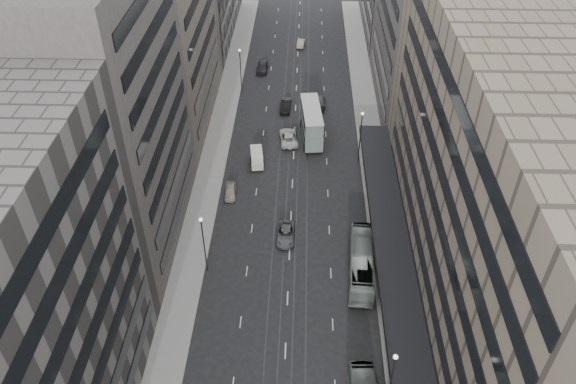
# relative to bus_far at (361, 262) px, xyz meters

# --- Properties ---
(ground) EXTENTS (220.00, 220.00, 0.00)m
(ground) POSITION_rel_bus_far_xyz_m (-8.50, -12.29, -1.62)
(ground) COLOR black
(ground) RESTS_ON ground
(sidewalk_right) EXTENTS (4.00, 125.00, 0.15)m
(sidewalk_right) POSITION_rel_bus_far_xyz_m (3.50, 25.21, -1.55)
(sidewalk_right) COLOR gray
(sidewalk_right) RESTS_ON ground
(sidewalk_left) EXTENTS (4.00, 125.00, 0.15)m
(sidewalk_left) POSITION_rel_bus_far_xyz_m (-20.50, 25.21, -1.55)
(sidewalk_left) COLOR gray
(sidewalk_left) RESTS_ON ground
(department_store) EXTENTS (19.20, 60.00, 30.00)m
(department_store) POSITION_rel_bus_far_xyz_m (12.95, -4.29, 13.33)
(department_store) COLOR #776657
(department_store) RESTS_ON ground
(building_right_mid) EXTENTS (15.00, 28.00, 24.00)m
(building_right_mid) POSITION_rel_bus_far_xyz_m (13.00, 39.71, 10.38)
(building_right_mid) COLOR #443F3B
(building_right_mid) RESTS_ON ground
(building_left_b) EXTENTS (15.00, 26.00, 34.00)m
(building_left_b) POSITION_rel_bus_far_xyz_m (-30.00, 6.71, 15.38)
(building_left_b) COLOR #443F3B
(building_left_b) RESTS_ON ground
(building_left_c) EXTENTS (15.00, 28.00, 25.00)m
(building_left_c) POSITION_rel_bus_far_xyz_m (-30.00, 33.71, 10.88)
(building_left_c) COLOR #746A5A
(building_left_c) RESTS_ON ground
(lamp_right_near) EXTENTS (0.44, 0.44, 8.32)m
(lamp_right_near) POSITION_rel_bus_far_xyz_m (1.20, -17.29, 3.58)
(lamp_right_near) COLOR #262628
(lamp_right_near) RESTS_ON ground
(lamp_right_far) EXTENTS (0.44, 0.44, 8.32)m
(lamp_right_far) POSITION_rel_bus_far_xyz_m (1.20, 22.71, 3.58)
(lamp_right_far) COLOR #262628
(lamp_right_far) RESTS_ON ground
(lamp_left_near) EXTENTS (0.44, 0.44, 8.32)m
(lamp_left_near) POSITION_rel_bus_far_xyz_m (-18.20, -0.29, 3.58)
(lamp_left_near) COLOR #262628
(lamp_left_near) RESTS_ON ground
(lamp_left_far) EXTENTS (0.44, 0.44, 8.32)m
(lamp_left_far) POSITION_rel_bus_far_xyz_m (-18.20, 42.71, 3.58)
(lamp_left_far) COLOR #262628
(lamp_left_far) RESTS_ON ground
(bus_far) EXTENTS (3.52, 11.80, 3.24)m
(bus_far) POSITION_rel_bus_far_xyz_m (0.00, 0.00, 0.00)
(bus_far) COLOR gray
(bus_far) RESTS_ON ground
(double_decker) EXTENTS (3.76, 9.95, 5.32)m
(double_decker) POSITION_rel_bus_far_xyz_m (-5.87, 28.56, 1.25)
(double_decker) COLOR slate
(double_decker) RESTS_ON ground
(panel_van) EXTENTS (2.30, 4.02, 2.41)m
(panel_van) POSITION_rel_bus_far_xyz_m (-13.87, 21.07, -0.29)
(panel_van) COLOR beige
(panel_van) RESTS_ON ground
(sedan_2) EXTENTS (2.34, 4.92, 1.36)m
(sedan_2) POSITION_rel_bus_far_xyz_m (-9.05, 5.54, -0.94)
(sedan_2) COLOR #545456
(sedan_2) RESTS_ON ground
(sedan_4) EXTENTS (1.86, 4.04, 1.34)m
(sedan_4) POSITION_rel_bus_far_xyz_m (-17.00, 13.95, -0.95)
(sedan_4) COLOR #A69A8A
(sedan_4) RESTS_ON ground
(sedan_5) EXTENTS (1.97, 4.83, 1.56)m
(sedan_5) POSITION_rel_bus_far_xyz_m (-10.15, 37.15, -0.84)
(sedan_5) COLOR black
(sedan_5) RESTS_ON ground
(sedan_6) EXTENTS (3.23, 5.88, 1.56)m
(sedan_6) POSITION_rel_bus_far_xyz_m (-9.38, 27.49, -0.84)
(sedan_6) COLOR silver
(sedan_6) RESTS_ON ground
(sedan_7) EXTENTS (2.43, 5.21, 1.47)m
(sedan_7) POSITION_rel_bus_far_xyz_m (-4.44, 38.81, -0.88)
(sedan_7) COLOR #4E4E50
(sedan_7) RESTS_ON ground
(sedan_8) EXTENTS (2.15, 5.05, 1.70)m
(sedan_8) POSITION_rel_bus_far_xyz_m (-15.09, 51.23, -0.77)
(sedan_8) COLOR black
(sedan_8) RESTS_ON ground
(sedan_9) EXTENTS (1.77, 4.12, 1.32)m
(sedan_9) POSITION_rel_bus_far_xyz_m (-7.94, 62.58, -0.96)
(sedan_9) COLOR #A09884
(sedan_9) RESTS_ON ground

